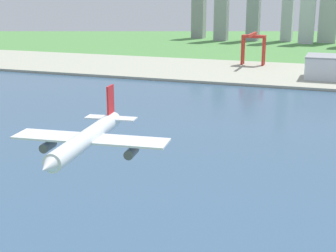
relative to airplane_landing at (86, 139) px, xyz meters
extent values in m
plane|color=#4D8743|center=(8.10, 184.68, -42.14)|extent=(2400.00, 2400.00, 0.00)
cube|color=#385675|center=(8.10, 124.68, -42.06)|extent=(840.00, 360.00, 0.15)
cube|color=#A2A390|center=(8.10, 374.68, -40.89)|extent=(840.00, 140.00, 2.50)
cylinder|color=silver|center=(-0.05, 0.48, 0.15)|extent=(8.41, 38.10, 4.29)
cone|color=silver|center=(2.21, -20.04, 0.15)|extent=(4.57, 5.13, 4.07)
cube|color=silver|center=(-0.26, 2.36, -0.50)|extent=(39.74, 12.56, 0.50)
cube|color=red|center=(-1.92, 17.42, 4.86)|extent=(0.99, 4.57, 10.29)
cube|color=silver|center=(-1.92, 17.42, 1.00)|extent=(14.43, 5.68, 0.36)
cylinder|color=#4C4F54|center=(10.74, 2.43, -2.85)|extent=(2.92, 5.53, 2.36)
cylinder|color=#4C4F54|center=(-11.01, 0.04, -2.85)|extent=(2.92, 5.53, 2.36)
cube|color=#B72D23|center=(-44.45, 413.14, -25.50)|extent=(2.20, 2.20, 28.28)
cube|color=#B72D23|center=(-22.54, 413.14, -25.50)|extent=(2.20, 2.20, 28.28)
cube|color=#B72D23|center=(-44.45, 421.14, -25.50)|extent=(2.20, 2.20, 28.28)
cube|color=#B72D23|center=(-22.54, 421.14, -25.50)|extent=(2.20, 2.20, 28.28)
cube|color=#B72D23|center=(-33.49, 417.14, -9.96)|extent=(24.31, 10.00, 2.80)
cube|color=#B72D23|center=(-33.49, 406.07, -7.16)|extent=(2.60, 44.27, 2.60)
cube|color=silver|center=(48.07, 357.07, -30.21)|extent=(45.42, 38.31, 18.85)
cube|color=gray|center=(48.07, 357.07, -20.19)|extent=(46.33, 39.08, 1.20)
cube|color=gray|center=(-183.96, 728.01, 4.58)|extent=(20.62, 21.53, 93.45)
cube|color=#949599|center=(-136.57, 696.35, 13.53)|extent=(20.65, 19.09, 111.34)
cube|color=#8F9499|center=(-87.69, 714.07, 18.60)|extent=(19.47, 22.72, 121.47)
cube|color=silver|center=(-1.54, 691.17, 7.63)|extent=(22.06, 15.92, 99.53)
cube|color=#B6B9BB|center=(27.91, 716.79, 14.25)|extent=(27.15, 20.10, 112.78)
camera|label=1|loc=(56.91, -100.37, 34.29)|focal=52.61mm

